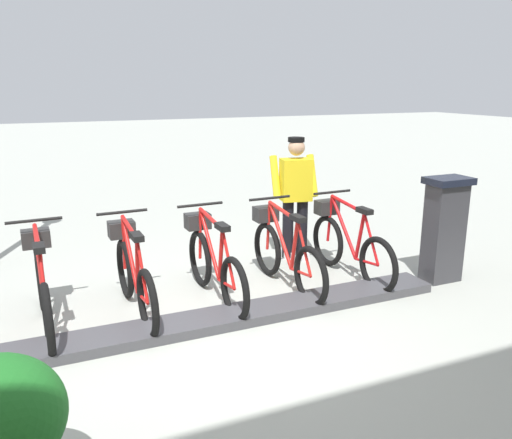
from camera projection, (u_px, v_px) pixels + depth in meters
ground_plane at (212, 325)px, 5.16m from camera, size 60.00×60.00×0.00m
dock_rail_base at (212, 320)px, 5.15m from camera, size 0.44×5.19×0.10m
payment_kiosk at (444, 228)px, 6.18m from camera, size 0.36×0.52×1.28m
bike_docked_0 at (348, 243)px, 6.38m from camera, size 1.72×0.54×1.02m
bike_docked_1 at (284, 252)px, 6.04m from camera, size 1.72×0.54×1.02m
bike_docked_2 at (213, 262)px, 5.70m from camera, size 1.72×0.54×1.02m
bike_docked_3 at (133, 274)px, 5.36m from camera, size 1.72×0.54×1.02m
bike_docked_4 at (42, 286)px, 5.02m from camera, size 1.72×0.54×1.02m
worker_near_rack at (295, 194)px, 6.93m from camera, size 0.54×0.67×1.66m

